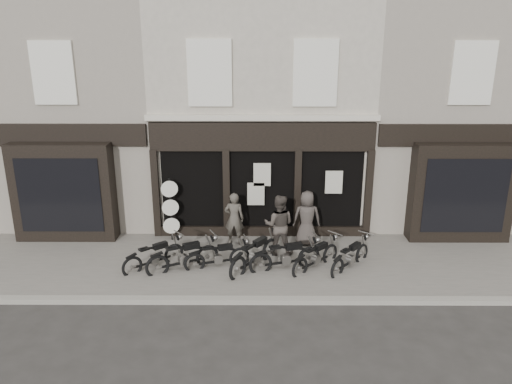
{
  "coord_description": "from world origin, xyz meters",
  "views": [
    {
      "loc": [
        -0.13,
        -12.5,
        6.59
      ],
      "look_at": [
        -0.19,
        1.6,
        2.05
      ],
      "focal_mm": 35.0,
      "sensor_mm": 36.0,
      "label": 1
    }
  ],
  "objects_px": {
    "motorcycle_2": "(218,258)",
    "motorcycle_3": "(255,256)",
    "motorcycle_0": "(154,258)",
    "man_right": "(307,218)",
    "motorcycle_4": "(286,259)",
    "motorcycle_5": "(316,259)",
    "man_left": "(234,219)",
    "motorcycle_1": "(184,259)",
    "man_centre": "(279,225)",
    "motorcycle_6": "(350,259)",
    "advert_sign_post": "(171,212)"
  },
  "relations": [
    {
      "from": "motorcycle_2",
      "to": "motorcycle_6",
      "type": "bearing_deg",
      "value": -17.7
    },
    {
      "from": "motorcycle_2",
      "to": "motorcycle_6",
      "type": "xyz_separation_m",
      "value": [
        3.81,
        -0.03,
        0.0
      ]
    },
    {
      "from": "motorcycle_4",
      "to": "man_left",
      "type": "relative_size",
      "value": 1.23
    },
    {
      "from": "man_left",
      "to": "motorcycle_6",
      "type": "bearing_deg",
      "value": 160.02
    },
    {
      "from": "motorcycle_0",
      "to": "man_right",
      "type": "bearing_deg",
      "value": -20.84
    },
    {
      "from": "motorcycle_4",
      "to": "motorcycle_5",
      "type": "distance_m",
      "value": 0.87
    },
    {
      "from": "motorcycle_1",
      "to": "motorcycle_2",
      "type": "height_order",
      "value": "motorcycle_1"
    },
    {
      "from": "motorcycle_3",
      "to": "man_centre",
      "type": "xyz_separation_m",
      "value": [
        0.72,
        0.88,
        0.63
      ]
    },
    {
      "from": "motorcycle_2",
      "to": "man_left",
      "type": "height_order",
      "value": "man_left"
    },
    {
      "from": "motorcycle_3",
      "to": "motorcycle_5",
      "type": "xyz_separation_m",
      "value": [
        1.76,
        -0.03,
        -0.06
      ]
    },
    {
      "from": "motorcycle_1",
      "to": "motorcycle_0",
      "type": "bearing_deg",
      "value": 143.24
    },
    {
      "from": "man_centre",
      "to": "man_right",
      "type": "distance_m",
      "value": 1.15
    },
    {
      "from": "motorcycle_4",
      "to": "advert_sign_post",
      "type": "bearing_deg",
      "value": 133.45
    },
    {
      "from": "motorcycle_1",
      "to": "man_centre",
      "type": "relative_size",
      "value": 1.08
    },
    {
      "from": "motorcycle_2",
      "to": "motorcycle_4",
      "type": "xyz_separation_m",
      "value": [
        1.95,
        -0.1,
        0.04
      ]
    },
    {
      "from": "motorcycle_6",
      "to": "man_right",
      "type": "relative_size",
      "value": 0.91
    },
    {
      "from": "motorcycle_5",
      "to": "motorcycle_4",
      "type": "bearing_deg",
      "value": 140.77
    },
    {
      "from": "motorcycle_4",
      "to": "motorcycle_2",
      "type": "bearing_deg",
      "value": 159.68
    },
    {
      "from": "motorcycle_1",
      "to": "man_left",
      "type": "distance_m",
      "value": 2.31
    },
    {
      "from": "motorcycle_1",
      "to": "man_centre",
      "type": "xyz_separation_m",
      "value": [
        2.75,
        1.03,
        0.64
      ]
    },
    {
      "from": "motorcycle_2",
      "to": "motorcycle_5",
      "type": "distance_m",
      "value": 2.82
    },
    {
      "from": "motorcycle_4",
      "to": "man_centre",
      "type": "xyz_separation_m",
      "value": [
        -0.17,
        0.98,
        0.65
      ]
    },
    {
      "from": "motorcycle_3",
      "to": "man_left",
      "type": "relative_size",
      "value": 1.15
    },
    {
      "from": "motorcycle_6",
      "to": "man_right",
      "type": "xyz_separation_m",
      "value": [
        -1.12,
        1.61,
        0.63
      ]
    },
    {
      "from": "motorcycle_0",
      "to": "man_right",
      "type": "relative_size",
      "value": 0.93
    },
    {
      "from": "advert_sign_post",
      "to": "motorcycle_2",
      "type": "bearing_deg",
      "value": -64.39
    },
    {
      "from": "motorcycle_6",
      "to": "advert_sign_post",
      "type": "distance_m",
      "value": 5.84
    },
    {
      "from": "motorcycle_2",
      "to": "motorcycle_3",
      "type": "xyz_separation_m",
      "value": [
        1.06,
        0.0,
        0.06
      ]
    },
    {
      "from": "motorcycle_1",
      "to": "advert_sign_post",
      "type": "height_order",
      "value": "advert_sign_post"
    },
    {
      "from": "man_left",
      "to": "man_centre",
      "type": "bearing_deg",
      "value": 157.48
    },
    {
      "from": "motorcycle_1",
      "to": "motorcycle_3",
      "type": "bearing_deg",
      "value": -22.79
    },
    {
      "from": "man_right",
      "to": "motorcycle_4",
      "type": "bearing_deg",
      "value": 66.19
    },
    {
      "from": "motorcycle_3",
      "to": "man_left",
      "type": "bearing_deg",
      "value": 58.36
    },
    {
      "from": "man_left",
      "to": "motorcycle_5",
      "type": "bearing_deg",
      "value": 151.56
    },
    {
      "from": "motorcycle_3",
      "to": "man_left",
      "type": "height_order",
      "value": "man_left"
    },
    {
      "from": "motorcycle_0",
      "to": "man_centre",
      "type": "distance_m",
      "value": 3.79
    },
    {
      "from": "motorcycle_5",
      "to": "man_left",
      "type": "bearing_deg",
      "value": 101.56
    },
    {
      "from": "man_left",
      "to": "advert_sign_post",
      "type": "height_order",
      "value": "advert_sign_post"
    },
    {
      "from": "motorcycle_5",
      "to": "man_left",
      "type": "xyz_separation_m",
      "value": [
        -2.42,
        1.66,
        0.59
      ]
    },
    {
      "from": "motorcycle_2",
      "to": "advert_sign_post",
      "type": "xyz_separation_m",
      "value": [
        -1.65,
        1.91,
        0.7
      ]
    },
    {
      "from": "motorcycle_5",
      "to": "motorcycle_1",
      "type": "bearing_deg",
      "value": 137.82
    },
    {
      "from": "motorcycle_2",
      "to": "motorcycle_6",
      "type": "distance_m",
      "value": 3.81
    },
    {
      "from": "motorcycle_1",
      "to": "man_right",
      "type": "distance_m",
      "value": 4.09
    },
    {
      "from": "motorcycle_0",
      "to": "motorcycle_4",
      "type": "xyz_separation_m",
      "value": [
        3.79,
        -0.1,
        0.03
      ]
    },
    {
      "from": "motorcycle_3",
      "to": "man_right",
      "type": "height_order",
      "value": "man_right"
    },
    {
      "from": "motorcycle_5",
      "to": "man_left",
      "type": "height_order",
      "value": "man_left"
    },
    {
      "from": "motorcycle_2",
      "to": "motorcycle_1",
      "type": "bearing_deg",
      "value": 171.42
    },
    {
      "from": "motorcycle_0",
      "to": "motorcycle_5",
      "type": "bearing_deg",
      "value": -40.48
    },
    {
      "from": "motorcycle_1",
      "to": "motorcycle_6",
      "type": "distance_m",
      "value": 4.78
    },
    {
      "from": "man_left",
      "to": "advert_sign_post",
      "type": "bearing_deg",
      "value": -1.71
    }
  ]
}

